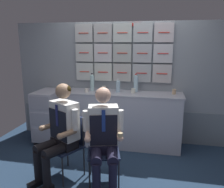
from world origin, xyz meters
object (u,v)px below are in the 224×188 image
Objects in this scene: paper_cup_tan at (133,91)px; folding_chair_center at (103,143)px; folding_chair_left at (70,139)px; service_trolley at (49,114)px; crew_member_center at (104,134)px; crew_member_left at (60,128)px; water_bottle_clear at (136,83)px.

folding_chair_center is at bearing -103.62° from paper_cup_tan.
folding_chair_left and folding_chair_center have the same top height.
folding_chair_left is at bearing -50.60° from service_trolley.
crew_member_center is at bearing -100.11° from paper_cup_tan.
service_trolley is 0.75× the size of crew_member_center.
crew_member_left reaches higher than water_bottle_clear.
crew_member_left reaches higher than folding_chair_left.
crew_member_left is 4.09× the size of water_bottle_clear.
service_trolley is 3.00× the size of water_bottle_clear.
crew_member_center is (0.04, -0.15, 0.19)m from folding_chair_center.
crew_member_center is at bearing -19.66° from folding_chair_left.
crew_member_left reaches higher than crew_member_center.
water_bottle_clear is at bearing 56.80° from folding_chair_left.
paper_cup_tan reaches higher than folding_chair_left.
paper_cup_tan is (0.22, 1.24, 0.30)m from crew_member_center.
crew_member_left is 1.56× the size of folding_chair_center.
service_trolley is 1.25m from folding_chair_left.
service_trolley reaches higher than folding_chair_center.
paper_cup_tan is (0.82, 1.19, 0.28)m from crew_member_left.
folding_chair_center is (1.27, -1.00, 0.00)m from service_trolley.
paper_cup_tan is at bearing 55.43° from crew_member_left.
crew_member_left is 1.61m from water_bottle_clear.
folding_chair_left is 1.53m from water_bottle_clear.
water_bottle_clear is at bearing 57.16° from crew_member_left.
paper_cup_tan is (0.74, 1.05, 0.49)m from folding_chair_left.
crew_member_left is at bearing -56.96° from service_trolley.
water_bottle_clear reaches higher than service_trolley.
water_bottle_clear is (0.77, 1.18, 0.60)m from folding_chair_left.
service_trolley is 1.69m from water_bottle_clear.
crew_member_center reaches higher than paper_cup_tan.
folding_chair_left is 2.63× the size of water_bottle_clear.
folding_chair_center is 1.22m from paper_cup_tan.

